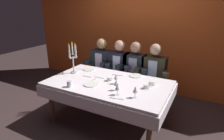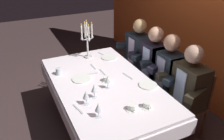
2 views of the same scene
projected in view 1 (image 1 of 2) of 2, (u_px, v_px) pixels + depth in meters
ground_plane at (108, 122)px, 3.22m from camera, size 12.00×12.00×0.00m
back_wall at (144, 31)px, 4.16m from camera, size 6.00×0.12×2.70m
dining_table at (108, 89)px, 3.02m from camera, size 1.94×1.14×0.74m
candelabra at (73, 59)px, 3.29m from camera, size 0.19×0.19×0.56m
dinner_plate_0 at (89, 69)px, 3.53m from camera, size 0.22×0.22×0.01m
dinner_plate_1 at (136, 76)px, 3.21m from camera, size 0.22×0.22×0.01m
dinner_plate_2 at (91, 84)px, 2.88m from camera, size 0.23×0.23×0.01m
wine_glass_0 at (116, 77)px, 2.87m from camera, size 0.07×0.07×0.16m
wine_glass_1 at (135, 90)px, 2.44m from camera, size 0.07×0.07×0.16m
wine_glass_2 at (116, 83)px, 2.65m from camera, size 0.07×0.07×0.16m
wine_glass_3 at (117, 87)px, 2.52m from camera, size 0.07×0.07×0.16m
water_tumbler_0 at (69, 84)px, 2.79m from camera, size 0.07×0.07×0.09m
coffee_cup_0 at (146, 87)px, 2.74m from camera, size 0.13×0.12×0.06m
coffee_cup_1 at (109, 79)px, 3.01m from camera, size 0.13×0.12×0.06m
coffee_cup_2 at (151, 83)px, 2.85m from camera, size 0.13×0.12×0.06m
knife_0 at (99, 77)px, 3.15m from camera, size 0.19×0.02×0.01m
fork_1 at (87, 76)px, 3.20m from camera, size 0.17×0.02×0.01m
fork_2 at (93, 80)px, 3.04m from camera, size 0.04×0.17×0.01m
knife_3 at (117, 75)px, 3.25m from camera, size 0.19×0.05×0.01m
knife_4 at (116, 98)px, 2.45m from camera, size 0.19×0.06×0.01m
fork_5 at (81, 69)px, 3.57m from camera, size 0.17×0.06×0.01m
seated_diner_0 at (102, 62)px, 4.00m from camera, size 0.63×0.48×1.24m
seated_diner_1 at (120, 65)px, 3.82m from camera, size 0.63×0.48×1.24m
seated_diner_2 at (135, 68)px, 3.67m from camera, size 0.63×0.48×1.24m
seated_diner_3 at (154, 71)px, 3.50m from camera, size 0.63×0.48×1.24m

